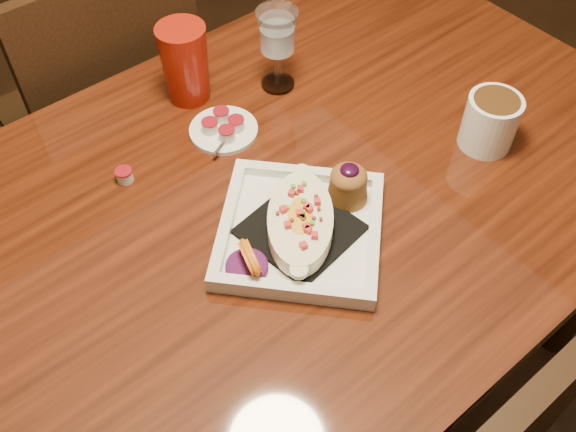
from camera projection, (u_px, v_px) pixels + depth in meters
floor at (274, 390)px, 1.65m from camera, size 7.00×7.00×0.00m
table at (268, 236)px, 1.14m from camera, size 1.50×0.90×0.75m
chair_far at (110, 114)px, 1.56m from camera, size 0.42×0.42×0.93m
plate at (305, 222)px, 1.01m from camera, size 0.35×0.35×0.08m
coffee_mug at (491, 119)px, 1.11m from camera, size 0.13×0.09×0.10m
goblet at (277, 36)px, 1.17m from camera, size 0.08×0.08×0.16m
saucer at (224, 129)px, 1.16m from camera, size 0.13×0.13×0.08m
creamer_loose at (124, 175)px, 1.09m from camera, size 0.03×0.03×0.02m
red_tumbler at (185, 64)px, 1.18m from camera, size 0.09×0.09×0.15m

